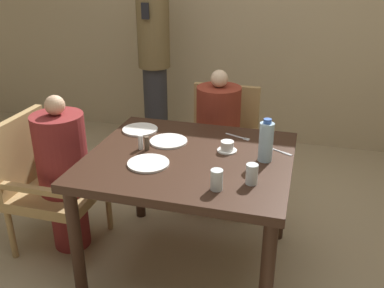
% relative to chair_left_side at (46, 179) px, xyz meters
% --- Properties ---
extents(ground_plane, '(16.00, 16.00, 0.00)m').
position_rel_chair_left_side_xyz_m(ground_plane, '(0.97, 0.00, -0.47)').
color(ground_plane, tan).
extents(wall_back, '(8.00, 0.06, 2.80)m').
position_rel_chair_left_side_xyz_m(wall_back, '(0.97, 2.19, 0.93)').
color(wall_back, tan).
rests_on(wall_back, ground_plane).
extents(dining_table, '(1.14, 1.01, 0.77)m').
position_rel_chair_left_side_xyz_m(dining_table, '(0.97, 0.00, 0.20)').
color(dining_table, '#331E14').
rests_on(dining_table, ground_plane).
extents(chair_left_side, '(0.52, 0.52, 0.89)m').
position_rel_chair_left_side_xyz_m(chair_left_side, '(0.00, 0.00, 0.00)').
color(chair_left_side, '#A88451').
rests_on(chair_left_side, ground_plane).
extents(diner_in_left_chair, '(0.32, 0.32, 1.05)m').
position_rel_chair_left_side_xyz_m(diner_in_left_chair, '(0.14, 0.00, 0.07)').
color(diner_in_left_chair, maroon).
rests_on(diner_in_left_chair, ground_plane).
extents(chair_far_side, '(0.52, 0.52, 0.89)m').
position_rel_chair_left_side_xyz_m(chair_far_side, '(0.97, 0.91, 0.00)').
color(chair_far_side, '#A88451').
rests_on(chair_far_side, ground_plane).
extents(diner_in_far_chair, '(0.32, 0.32, 1.08)m').
position_rel_chair_left_side_xyz_m(diner_in_far_chair, '(0.97, 0.77, 0.08)').
color(diner_in_far_chair, maroon).
rests_on(diner_in_far_chair, ground_plane).
extents(standing_host, '(0.30, 0.34, 1.77)m').
position_rel_chair_left_side_xyz_m(standing_host, '(0.15, 1.68, 0.48)').
color(standing_host, '#2D2D33').
rests_on(standing_host, ground_plane).
extents(plate_main_left, '(0.23, 0.23, 0.01)m').
position_rel_chair_left_side_xyz_m(plate_main_left, '(0.80, 0.15, 0.30)').
color(plate_main_left, white).
rests_on(plate_main_left, dining_table).
extents(plate_main_right, '(0.23, 0.23, 0.01)m').
position_rel_chair_left_side_xyz_m(plate_main_right, '(0.56, 0.28, 0.30)').
color(plate_main_right, white).
rests_on(plate_main_right, dining_table).
extents(plate_dessert_center, '(0.23, 0.23, 0.01)m').
position_rel_chair_left_side_xyz_m(plate_dessert_center, '(0.79, -0.17, 0.30)').
color(plate_dessert_center, white).
rests_on(plate_dessert_center, dining_table).
extents(teacup_with_saucer, '(0.11, 0.11, 0.06)m').
position_rel_chair_left_side_xyz_m(teacup_with_saucer, '(1.17, 0.12, 0.32)').
color(teacup_with_saucer, white).
rests_on(teacup_with_saucer, dining_table).
extents(water_bottle, '(0.08, 0.08, 0.24)m').
position_rel_chair_left_side_xyz_m(water_bottle, '(1.39, 0.05, 0.41)').
color(water_bottle, '#A3C6DB').
rests_on(water_bottle, dining_table).
extents(glass_tall_near, '(0.06, 0.06, 0.10)m').
position_rel_chair_left_side_xyz_m(glass_tall_near, '(1.20, -0.33, 0.35)').
color(glass_tall_near, silver).
rests_on(glass_tall_near, dining_table).
extents(glass_tall_mid, '(0.06, 0.06, 0.10)m').
position_rel_chair_left_side_xyz_m(glass_tall_mid, '(1.36, -0.23, 0.35)').
color(glass_tall_mid, silver).
rests_on(glass_tall_mid, dining_table).
extents(salt_shaker, '(0.03, 0.03, 0.09)m').
position_rel_chair_left_side_xyz_m(salt_shaker, '(0.67, 0.01, 0.34)').
color(salt_shaker, white).
rests_on(salt_shaker, dining_table).
extents(pepper_shaker, '(0.03, 0.03, 0.08)m').
position_rel_chair_left_side_xyz_m(pepper_shaker, '(0.71, 0.01, 0.34)').
color(pepper_shaker, '#4C3D2D').
rests_on(pepper_shaker, dining_table).
extents(fork_beside_plate, '(0.16, 0.08, 0.00)m').
position_rel_chair_left_side_xyz_m(fork_beside_plate, '(1.21, 0.33, 0.30)').
color(fork_beside_plate, silver).
rests_on(fork_beside_plate, dining_table).
extents(knife_beside_plate, '(0.17, 0.10, 0.00)m').
position_rel_chair_left_side_xyz_m(knife_beside_plate, '(1.46, 0.19, 0.30)').
color(knife_beside_plate, silver).
rests_on(knife_beside_plate, dining_table).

